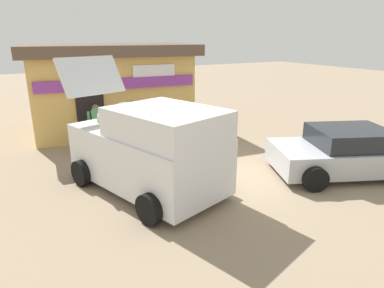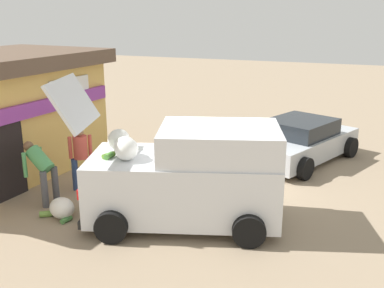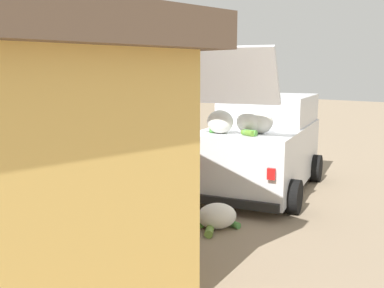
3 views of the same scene
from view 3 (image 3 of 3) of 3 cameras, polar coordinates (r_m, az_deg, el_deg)
The scene contains 7 objects.
ground_plane at distance 10.97m, azimuth 1.08°, elevation -4.18°, with size 60.00×60.00×0.00m, color gray.
delivery_van at distance 9.71m, azimuth 9.13°, elevation 0.08°, with size 3.12×4.74×2.99m.
parked_sedan at distance 14.11m, azimuth -4.61°, elevation 1.29°, with size 4.31×3.28×1.23m.
vendor_standing at distance 7.86m, azimuth -7.83°, elevation -2.95°, with size 0.48×0.48×1.59m.
customer_bending at distance 6.89m, azimuth -4.31°, elevation -4.95°, with size 0.58×0.79×1.43m.
unloaded_banana_pile at distance 7.37m, azimuth 3.24°, elevation -9.47°, with size 0.80×0.90×0.43m.
paint_bucket at distance 10.17m, azimuth -17.08°, elevation -4.75°, with size 0.27×0.27×0.33m, color silver.
Camera 3 is at (-6.95, 8.08, 2.60)m, focal length 40.80 mm.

